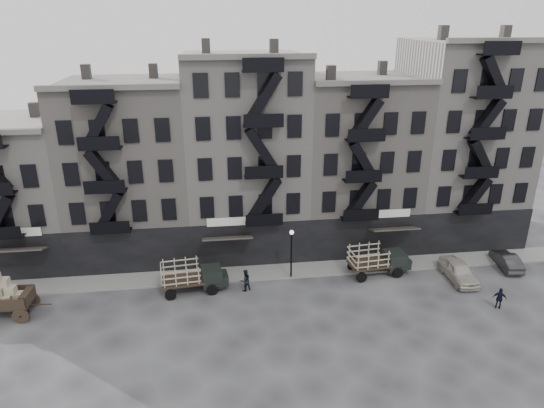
{
  "coord_description": "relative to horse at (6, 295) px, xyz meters",
  "views": [
    {
      "loc": [
        -2.95,
        -31.45,
        20.03
      ],
      "look_at": [
        1.62,
        4.0,
        6.02
      ],
      "focal_mm": 32.0,
      "sensor_mm": 36.0,
      "label": 1
    }
  ],
  "objects": [
    {
      "name": "car_east",
      "position": [
        34.88,
        -0.89,
        0.04
      ],
      "size": [
        1.86,
        4.53,
        1.54
      ],
      "primitive_type": "imported",
      "rotation": [
        0.0,
        0.0,
        -0.01
      ],
      "color": "#B1AA9F",
      "rests_on": "ground"
    },
    {
      "name": "policeman",
      "position": [
        35.81,
        -5.21,
        0.1
      ],
      "size": [
        1.04,
        0.83,
        1.65
      ],
      "primitive_type": "imported",
      "rotation": [
        0.0,
        0.0,
        2.63
      ],
      "color": "black",
      "rests_on": "ground"
    },
    {
      "name": "building_center",
      "position": [
        18.5,
        8.23,
        7.77
      ],
      "size": [
        10.0,
        11.35,
        18.2
      ],
      "color": "#9C9690",
      "rests_on": "ground"
    },
    {
      "name": "building_mideast",
      "position": [
        28.5,
        8.23,
        6.77
      ],
      "size": [
        10.0,
        11.35,
        16.2
      ],
      "color": "gray",
      "rests_on": "ground"
    },
    {
      "name": "lamp_post",
      "position": [
        21.5,
        1.0,
        2.05
      ],
      "size": [
        0.36,
        0.36,
        4.28
      ],
      "color": "black",
      "rests_on": "ground"
    },
    {
      "name": "building_west",
      "position": [
        -1.5,
        8.23,
        5.27
      ],
      "size": [
        10.0,
        11.35,
        13.2
      ],
      "color": "#9C9690",
      "rests_on": "ground"
    },
    {
      "name": "pedestrian_mid",
      "position": [
        17.67,
        -0.38,
        0.16
      ],
      "size": [
        1.07,
        1.0,
        1.77
      ],
      "primitive_type": "imported",
      "rotation": [
        0.0,
        0.0,
        3.63
      ],
      "color": "black",
      "rests_on": "ground"
    },
    {
      "name": "horse",
      "position": [
        0.0,
        0.0,
        0.0
      ],
      "size": [
        1.74,
        0.82,
        1.46
      ],
      "primitive_type": "imported",
      "rotation": [
        0.0,
        0.0,
        1.59
      ],
      "color": "silver",
      "rests_on": "ground"
    },
    {
      "name": "pedestrian_west",
      "position": [
        2.12,
        -2.21,
        0.07
      ],
      "size": [
        0.63,
        0.7,
        1.6
      ],
      "primitive_type": "imported",
      "rotation": [
        0.0,
        0.0,
        1.04
      ],
      "color": "black",
      "rests_on": "ground"
    },
    {
      "name": "building_east",
      "position": [
        38.5,
        8.22,
        8.27
      ],
      "size": [
        10.0,
        11.35,
        19.2
      ],
      "color": "#9C9690",
      "rests_on": "ground"
    },
    {
      "name": "car_far",
      "position": [
        39.9,
        0.49,
        -0.08
      ],
      "size": [
        1.89,
        4.11,
        1.31
      ],
      "primitive_type": "imported",
      "rotation": [
        0.0,
        0.0,
        3.01
      ],
      "color": "#242426",
      "rests_on": "ground"
    },
    {
      "name": "sidewalk",
      "position": [
        18.5,
        2.15,
        -0.65
      ],
      "size": [
        55.0,
        2.5,
        0.15
      ],
      "primitive_type": "cube",
      "color": "slate",
      "rests_on": "ground"
    },
    {
      "name": "ground",
      "position": [
        18.5,
        -1.6,
        -0.73
      ],
      "size": [
        140.0,
        140.0,
        0.0
      ],
      "primitive_type": "plane",
      "color": "#38383A",
      "rests_on": "ground"
    },
    {
      "name": "stake_truck_west",
      "position": [
        13.65,
        0.08,
        0.7
      ],
      "size": [
        5.16,
        2.49,
        2.51
      ],
      "rotation": [
        0.0,
        0.0,
        0.1
      ],
      "color": "black",
      "rests_on": "ground"
    },
    {
      "name": "building_midwest",
      "position": [
        8.5,
        8.23,
        6.77
      ],
      "size": [
        10.0,
        11.35,
        16.2
      ],
      "color": "gray",
      "rests_on": "ground"
    },
    {
      "name": "stake_truck_east",
      "position": [
        28.66,
        0.79,
        0.72
      ],
      "size": [
        5.21,
        2.52,
        2.53
      ],
      "rotation": [
        0.0,
        0.0,
        0.1
      ],
      "color": "black",
      "rests_on": "ground"
    }
  ]
}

